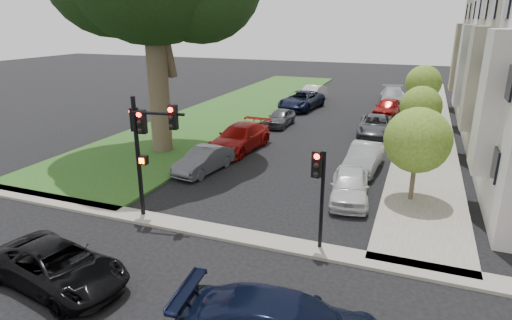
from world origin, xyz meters
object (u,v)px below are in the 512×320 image
(small_tree_b, at_px, (421,106))
(traffic_signal_secondary, at_px, (319,182))
(small_tree_c, at_px, (423,83))
(car_parked_9, at_px, (312,93))
(car_parked_8, at_px, (301,100))
(car_cross_near, at_px, (58,266))
(car_parked_0, at_px, (350,186))
(car_parked_3, at_px, (388,107))
(car_parked_2, at_px, (375,125))
(car_parked_1, at_px, (364,157))
(traffic_signal_main, at_px, (145,137))
(car_parked_6, at_px, (240,138))
(car_parked_4, at_px, (393,97))
(car_parked_5, at_px, (204,160))
(small_tree_a, at_px, (417,140))
(car_parked_7, at_px, (280,118))

(small_tree_b, bearing_deg, traffic_signal_secondary, -100.96)
(small_tree_c, relative_size, car_parked_9, 0.94)
(small_tree_c, height_order, car_parked_8, small_tree_c)
(car_cross_near, relative_size, car_parked_0, 1.15)
(small_tree_c, bearing_deg, car_parked_3, -164.61)
(car_parked_3, bearing_deg, car_parked_2, -83.84)
(car_parked_1, bearing_deg, car_parked_0, -87.43)
(traffic_signal_main, bearing_deg, car_parked_6, 92.30)
(car_parked_9, bearing_deg, car_parked_4, 10.36)
(small_tree_b, distance_m, car_parked_5, 13.90)
(car_parked_4, relative_size, car_parked_9, 1.26)
(car_parked_3, bearing_deg, small_tree_b, -64.63)
(car_parked_0, bearing_deg, traffic_signal_main, -154.91)
(traffic_signal_main, distance_m, car_parked_9, 27.79)
(car_parked_9, bearing_deg, traffic_signal_main, -81.74)
(traffic_signal_main, bearing_deg, car_parked_9, 90.74)
(small_tree_b, height_order, car_parked_1, small_tree_b)
(car_parked_8, bearing_deg, car_cross_near, -82.12)
(small_tree_a, relative_size, car_parked_2, 0.86)
(small_tree_b, height_order, car_parked_6, small_tree_b)
(car_parked_5, bearing_deg, car_parked_3, 74.64)
(car_parked_9, bearing_deg, car_cross_near, -81.69)
(small_tree_a, bearing_deg, car_parked_5, 179.49)
(car_parked_3, bearing_deg, car_parked_7, -129.99)
(car_parked_0, height_order, car_parked_7, car_parked_0)
(traffic_signal_secondary, relative_size, car_parked_8, 0.63)
(car_parked_0, xyz_separation_m, car_parked_1, (0.04, 4.30, 0.01))
(car_parked_5, bearing_deg, traffic_signal_secondary, -29.10)
(car_cross_near, height_order, car_parked_8, car_parked_8)
(car_parked_3, distance_m, car_parked_9, 8.80)
(car_parked_7, bearing_deg, small_tree_b, -9.43)
(small_tree_c, bearing_deg, car_cross_near, -108.44)
(car_parked_8, bearing_deg, car_parked_9, 98.73)
(small_tree_b, height_order, traffic_signal_secondary, small_tree_b)
(car_parked_0, distance_m, car_parked_2, 11.94)
(car_parked_0, distance_m, car_parked_3, 18.40)
(traffic_signal_main, distance_m, car_parked_8, 23.45)
(car_parked_1, bearing_deg, car_parked_4, 93.00)
(car_parked_6, relative_size, car_parked_7, 1.44)
(car_parked_7, bearing_deg, car_parked_5, -91.69)
(traffic_signal_secondary, xyz_separation_m, car_parked_3, (0.38, 23.05, -1.75))
(traffic_signal_main, relative_size, car_parked_1, 1.16)
(car_parked_2, bearing_deg, car_parked_3, 84.93)
(traffic_signal_main, xyz_separation_m, car_parked_9, (-0.36, 27.66, -2.64))
(small_tree_c, xyz_separation_m, traffic_signal_secondary, (-2.88, -23.74, -0.28))
(car_cross_near, height_order, car_parked_4, car_parked_4)
(small_tree_a, relative_size, car_parked_0, 1.04)
(car_parked_2, height_order, car_parked_7, car_parked_2)
(small_tree_a, xyz_separation_m, small_tree_b, (0.00, 9.35, -0.28))
(car_parked_5, bearing_deg, car_parked_1, 31.79)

